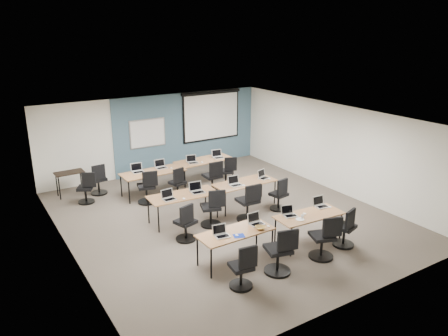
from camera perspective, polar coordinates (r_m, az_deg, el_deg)
floor at (r=11.88m, az=0.03°, el=-6.37°), size 8.00×9.00×0.02m
ceiling at (r=11.04m, az=0.03°, el=6.50°), size 8.00×9.00×0.02m
wall_back at (r=15.25m, az=-8.99°, el=4.33°), size 8.00×0.04×2.70m
wall_front at (r=8.21m, az=17.12°, el=-8.55°), size 8.00×0.04×2.70m
wall_left at (r=9.99m, az=-19.87°, el=-3.97°), size 0.04×9.00×2.70m
wall_right at (r=13.84m, az=14.24°, el=2.58°), size 0.04×9.00×2.70m
blue_accent_panel at (r=15.73m, az=-4.76°, el=4.92°), size 5.50×0.04×2.70m
whiteboard at (r=15.04m, az=-9.95°, el=4.49°), size 1.28×0.03×0.98m
projector_screen at (r=16.01m, az=-1.66°, el=7.17°), size 2.40×0.10×1.82m
training_table_front_left at (r=9.45m, az=1.52°, el=-8.56°), size 1.68×0.70×0.73m
training_table_front_right at (r=10.44m, az=11.07°, el=-6.23°), size 1.66×0.69×0.73m
training_table_mid_left at (r=11.45m, az=-5.37°, el=-3.69°), size 1.82×0.76×0.73m
training_table_mid_right at (r=12.31m, az=2.72°, el=-2.04°), size 1.80×0.75×0.73m
training_table_back_left at (r=13.34m, az=-9.27°, el=-0.64°), size 1.92×0.80×0.73m
training_table_back_right at (r=14.33m, az=-2.61°, el=0.91°), size 1.92×0.80×0.73m
laptop_0 at (r=9.21m, az=-0.37°, el=-8.54°), size 0.30×0.26×0.23m
mouse_0 at (r=9.26m, az=1.68°, el=-8.75°), size 0.08×0.10×0.03m
task_chair_0 at (r=8.72m, az=2.49°, el=-13.20°), size 0.47×0.47×0.96m
laptop_1 at (r=9.77m, az=4.17°, el=-6.95°), size 0.32×0.27×0.24m
mouse_1 at (r=9.68m, az=5.83°, el=-7.57°), size 0.07×0.10×0.03m
task_chair_1 at (r=9.24m, az=7.34°, el=-11.14°), size 0.57×0.56×1.04m
laptop_2 at (r=10.26m, az=8.51°, el=-5.87°), size 0.30×0.26×0.23m
mouse_2 at (r=10.41m, az=10.47°, el=-5.89°), size 0.09×0.12×0.04m
task_chair_2 at (r=9.95m, az=12.96°, el=-9.25°), size 0.57×0.55×1.02m
laptop_3 at (r=10.90m, az=12.49°, el=-4.62°), size 0.32×0.27×0.25m
mouse_3 at (r=10.90m, az=13.64°, el=-4.97°), size 0.07×0.11×0.04m
task_chair_3 at (r=10.58m, az=15.60°, el=-7.89°), size 0.51×0.50×0.98m
laptop_4 at (r=11.15m, az=-7.26°, el=-3.78°), size 0.33×0.28×0.25m
mouse_4 at (r=11.14m, az=-5.26°, el=-4.01°), size 0.08×0.11×0.04m
task_chair_4 at (r=10.49m, az=-4.99°, el=-7.49°), size 0.50×0.49×0.97m
laptop_5 at (r=11.55m, az=-3.55°, el=-2.86°), size 0.36×0.30×0.27m
mouse_5 at (r=11.53m, az=-1.97°, el=-3.16°), size 0.09×0.12×0.04m
task_chair_5 at (r=11.20m, az=-1.54°, el=-5.61°), size 0.55×0.54×1.01m
laptop_6 at (r=12.03m, az=1.45°, el=-1.98°), size 0.33×0.28×0.25m
mouse_6 at (r=12.01m, az=2.60°, el=-2.26°), size 0.08×0.12×0.04m
task_chair_6 at (r=11.51m, az=3.25°, el=-4.85°), size 0.58×0.58×1.05m
laptop_7 at (r=12.63m, az=5.12°, el=-1.07°), size 0.31×0.26×0.24m
mouse_7 at (r=12.58m, az=5.93°, el=-1.40°), size 0.08×0.11×0.03m
task_chair_7 at (r=12.24m, az=7.26°, el=-3.77°), size 0.47×0.47×0.95m
laptop_8 at (r=13.35m, az=-11.22°, el=-0.26°), size 0.35×0.30×0.26m
mouse_8 at (r=13.14m, az=-10.48°, el=-0.75°), size 0.08×0.11×0.04m
task_chair_8 at (r=12.79m, az=-9.97°, el=-2.80°), size 0.53×0.53×1.01m
laptop_9 at (r=13.61m, az=-8.24°, el=0.26°), size 0.34×0.29×0.26m
mouse_9 at (r=13.54m, az=-6.89°, el=-0.02°), size 0.06×0.10×0.03m
task_chair_9 at (r=13.12m, az=-6.05°, el=-2.21°), size 0.46×0.46×0.95m
laptop_10 at (r=14.01m, az=-4.15°, el=0.91°), size 0.33×0.28×0.25m
mouse_10 at (r=14.03m, az=-2.89°, el=0.76°), size 0.07×0.10×0.04m
task_chair_10 at (r=13.39m, az=-1.42°, el=-1.49°), size 0.56×0.56×1.03m
laptop_11 at (r=14.52m, az=-0.78°, el=1.60°), size 0.35×0.30×0.26m
mouse_11 at (r=14.44m, az=0.79°, el=1.28°), size 0.08×0.11×0.04m
task_chair_11 at (r=14.01m, az=0.41°, el=-0.73°), size 0.50×0.48×0.97m
blue_mousepad at (r=9.25m, az=1.97°, el=-8.84°), size 0.28×0.26×0.01m
snack_bowl at (r=9.55m, az=4.76°, el=-7.80°), size 0.30×0.30×0.06m
snack_plate at (r=10.12m, az=9.91°, el=-6.61°), size 0.20×0.20×0.01m
coffee_cup at (r=10.18m, az=10.21°, el=-6.27°), size 0.07×0.07×0.06m
utility_table at (r=13.88m, az=-19.54°, el=-0.92°), size 0.84×0.47×0.75m
spare_chair_a at (r=13.80m, az=-16.06°, el=-1.75°), size 0.49×0.49×0.98m
spare_chair_b at (r=13.23m, az=-17.51°, el=-2.79°), size 0.51×0.47×0.96m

